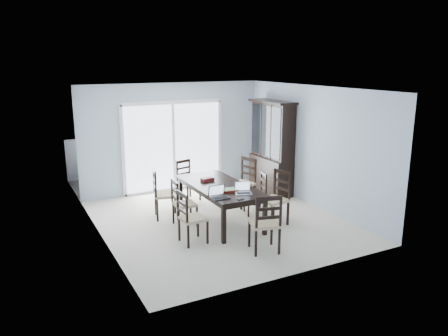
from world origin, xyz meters
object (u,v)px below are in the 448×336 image
at_px(dining_table, 219,189).
at_px(china_hutch, 272,148).
at_px(chair_left_mid, 180,198).
at_px(chair_end_near, 266,217).
at_px(chair_end_far, 186,176).
at_px(game_box, 207,179).
at_px(chair_right_near, 277,192).
at_px(chair_left_far, 161,188).
at_px(laptop_dark, 220,196).
at_px(hot_tub, 149,165).
at_px(chair_right_far, 245,177).
at_px(chair_left_near, 188,212).
at_px(laptop_silver, 244,191).
at_px(chair_right_mid, 259,188).
at_px(cell_phone, 240,199).

relative_size(dining_table, china_hutch, 1.00).
relative_size(chair_left_mid, chair_end_near, 0.90).
bearing_deg(chair_end_far, chair_end_near, 75.01).
height_order(dining_table, game_box, game_box).
bearing_deg(chair_right_near, chair_left_far, 45.99).
xyz_separation_m(chair_left_far, game_box, (0.86, -0.36, 0.16)).
bearing_deg(laptop_dark, hot_tub, 88.46).
bearing_deg(chair_end_near, chair_right_far, 82.91).
height_order(chair_left_far, chair_right_far, chair_right_far).
bearing_deg(laptop_dark, chair_end_far, 81.08).
height_order(chair_left_near, laptop_silver, chair_left_near).
relative_size(chair_left_near, chair_right_mid, 1.07).
xyz_separation_m(chair_right_mid, chair_end_near, (-0.91, -1.71, 0.08)).
height_order(china_hutch, hot_tub, china_hutch).
xyz_separation_m(chair_left_mid, cell_phone, (0.69, -1.11, 0.20)).
bearing_deg(laptop_dark, chair_left_far, 110.27).
bearing_deg(chair_right_near, cell_phone, 101.60).
height_order(chair_right_mid, hot_tub, chair_right_mid).
height_order(chair_left_far, game_box, chair_left_far).
relative_size(chair_right_near, laptop_silver, 3.46).
bearing_deg(game_box, china_hutch, 22.87).
bearing_deg(chair_left_far, chair_end_far, 147.73).
xyz_separation_m(game_box, hot_tub, (-0.23, 3.09, -0.32)).
distance_m(cell_phone, hot_tub, 4.46).
bearing_deg(chair_right_mid, game_box, 88.30).
bearing_deg(laptop_silver, chair_left_near, -159.60).
bearing_deg(cell_phone, hot_tub, 81.58).
relative_size(dining_table, laptop_dark, 6.86).
bearing_deg(chair_left_mid, china_hutch, 115.59).
distance_m(chair_left_near, chair_right_far, 2.39).
bearing_deg(chair_end_far, china_hutch, 154.17).
relative_size(china_hutch, chair_right_near, 1.82).
bearing_deg(chair_left_far, chair_right_mid, 83.84).
distance_m(dining_table, laptop_silver, 0.75).
bearing_deg(chair_left_near, game_box, 137.92).
xyz_separation_m(chair_right_far, cell_phone, (-1.06, -1.69, 0.12)).
relative_size(china_hutch, chair_left_far, 1.86).
bearing_deg(chair_left_near, laptop_silver, 86.64).
xyz_separation_m(chair_left_near, hot_tub, (0.64, 4.16, -0.12)).
xyz_separation_m(chair_right_far, laptop_dark, (-1.34, -1.46, 0.17)).
distance_m(chair_left_far, cell_phone, 1.93).
bearing_deg(chair_end_far, chair_right_far, 121.43).
bearing_deg(chair_left_mid, chair_end_far, 157.02).
bearing_deg(laptop_silver, china_hutch, 66.94).
height_order(china_hutch, chair_left_mid, china_hutch).
height_order(chair_end_far, game_box, chair_end_far).
relative_size(chair_left_mid, laptop_silver, 3.03).
relative_size(chair_right_mid, laptop_dark, 3.17).
bearing_deg(laptop_silver, chair_left_mid, 158.39).
relative_size(chair_left_mid, chair_left_far, 0.89).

